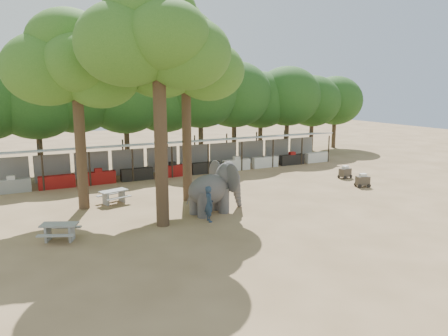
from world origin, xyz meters
name	(u,v)px	position (x,y,z in m)	size (l,w,h in m)	color
ground	(284,220)	(0.00, 0.00, 0.00)	(100.00, 100.00, 0.00)	brown
vendor_stalls	(185,158)	(0.00, 13.84, 1.18)	(28.00, 2.99, 2.80)	#95969C
yard_tree_left	(72,62)	(-9.13, 7.19, 8.20)	(7.10, 6.90, 11.02)	#332316
yard_tree_center	(154,37)	(-6.13, 2.19, 9.21)	(7.10, 6.90, 12.04)	#332316
yard_tree_back	(182,57)	(-3.13, 6.19, 8.54)	(7.10, 6.90, 11.36)	#332316
backdrop_trees	(162,101)	(0.00, 19.00, 5.51)	(46.46, 5.95, 8.33)	#332316
elephant	(216,188)	(-2.59, 2.92, 1.39)	(3.71, 2.77, 2.77)	#423F40
handler	(209,204)	(-3.64, 1.53, 0.94)	(0.68, 0.45, 1.88)	#26384C
picnic_table_near	(60,230)	(-10.91, 2.03, 0.53)	(2.07, 1.99, 0.80)	gray
picnic_table_far	(114,195)	(-7.23, 7.29, 0.52)	(1.93, 1.82, 0.80)	gray
cart_front	(363,180)	(9.13, 3.68, 0.47)	(1.11, 0.89, 0.95)	#352C23
cart_back	(345,172)	(10.05, 6.44, 0.47)	(1.05, 0.77, 0.95)	#352C23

